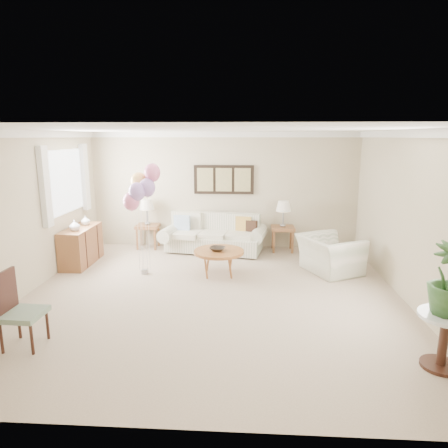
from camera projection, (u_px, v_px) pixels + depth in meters
The scene contains 17 objects.
ground_plane at pixel (212, 296), 6.40m from camera, with size 6.00×6.00×0.00m, color tan.
room_shell at pixel (205, 194), 6.15m from camera, with size 6.04×6.04×2.60m.
wall_art_triptych at pixel (224, 180), 8.95m from camera, with size 1.35×0.06×0.65m.
sofa at pixel (215, 237), 8.82m from camera, with size 2.40×1.20×0.83m.
end_table_left at pixel (148, 228), 9.06m from camera, with size 0.50×0.45×0.55m.
end_table_right at pixel (283, 231), 8.83m from camera, with size 0.51×0.46×0.55m.
lamp_left at pixel (147, 205), 8.95m from camera, with size 0.33×0.33×0.58m.
lamp_right at pixel (284, 207), 8.71m from camera, with size 0.33×0.33×0.58m.
coffee_table at pixel (219, 252), 7.28m from camera, with size 0.92×0.92×0.47m.
decor_bowl at pixel (217, 249), 7.25m from camera, with size 0.28×0.28×0.07m, color black.
armchair at pixel (330, 254), 7.46m from camera, with size 1.05×0.92×0.68m, color beige.
side_table at pixel (445, 328), 4.32m from camera, with size 0.58×0.58×0.63m.
accent_chair at pixel (17, 308), 4.77m from camera, with size 0.48×0.48×0.94m.
credenza at pixel (81, 246), 7.95m from camera, with size 0.46×1.20×0.74m.
vase_white at pixel (75, 225), 7.58m from camera, with size 0.20×0.20×0.21m, color silver.
vase_sage at pixel (85, 220), 8.09m from camera, with size 0.18×0.18×0.19m, color beige.
balloon_cluster at pixel (141, 188), 7.06m from camera, with size 0.63×0.57×2.04m.
Camera 1 is at (0.55, -5.98, 2.50)m, focal length 32.00 mm.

